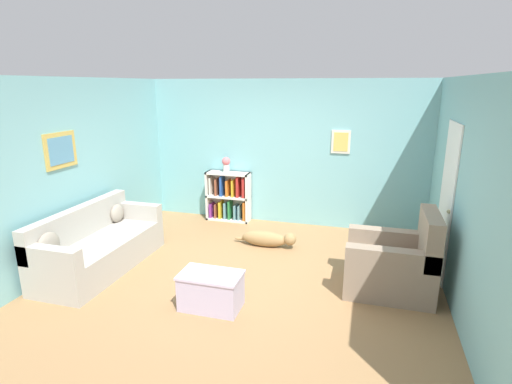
% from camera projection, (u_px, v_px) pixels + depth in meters
% --- Properties ---
extents(ground_plane, '(14.00, 14.00, 0.00)m').
position_uv_depth(ground_plane, '(248.00, 273.00, 5.46)').
color(ground_plane, '#997047').
extents(wall_back, '(5.60, 0.13, 2.60)m').
position_uv_depth(wall_back, '(284.00, 153.00, 7.21)').
color(wall_back, '#7AB7BC').
rests_on(wall_back, ground_plane).
extents(wall_left, '(0.13, 5.00, 2.60)m').
position_uv_depth(wall_left, '(80.00, 170.00, 5.80)').
color(wall_left, '#7AB7BC').
rests_on(wall_left, ground_plane).
extents(wall_right, '(0.16, 5.00, 2.60)m').
position_uv_depth(wall_right, '(465.00, 196.00, 4.46)').
color(wall_right, '#7AB7BC').
rests_on(wall_right, ground_plane).
extents(couch, '(0.81, 2.00, 0.86)m').
position_uv_depth(couch, '(98.00, 247.00, 5.56)').
color(couch, '#ADA89E').
rests_on(couch, ground_plane).
extents(bookshelf, '(0.82, 0.28, 0.93)m').
position_uv_depth(bookshelf, '(229.00, 197.00, 7.52)').
color(bookshelf, silver).
rests_on(bookshelf, ground_plane).
extents(recliner_chair, '(1.04, 0.85, 1.05)m').
position_uv_depth(recliner_chair, '(395.00, 264.00, 4.91)').
color(recliner_chair, gray).
rests_on(recliner_chair, ground_plane).
extents(coffee_table, '(0.71, 0.43, 0.43)m').
position_uv_depth(coffee_table, '(211.00, 290.00, 4.57)').
color(coffee_table, '#BCB2D1').
rests_on(coffee_table, ground_plane).
extents(dog, '(1.03, 0.22, 0.26)m').
position_uv_depth(dog, '(268.00, 239.00, 6.33)').
color(dog, '#9E7A4C').
rests_on(dog, ground_plane).
extents(vase, '(0.15, 0.15, 0.28)m').
position_uv_depth(vase, '(226.00, 164.00, 7.35)').
color(vase, silver).
rests_on(vase, bookshelf).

